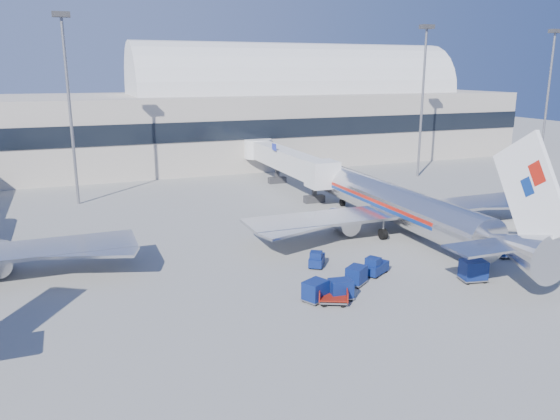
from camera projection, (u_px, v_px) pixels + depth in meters
name	position (u px, v px, depth m)	size (l,w,h in m)	color
ground	(331.00, 260.00, 47.73)	(260.00, 260.00, 0.00)	gray
terminal	(111.00, 123.00, 91.61)	(170.00, 28.15, 21.00)	#B2AA9E
airliner_main	(401.00, 206.00, 54.59)	(32.00, 37.26, 12.07)	silver
jetbridge_near	(283.00, 159.00, 77.24)	(4.40, 27.50, 6.25)	silver
mast_west	(67.00, 82.00, 64.12)	(2.00, 1.20, 22.60)	slate
mast_east	(424.00, 79.00, 81.68)	(2.00, 1.20, 22.60)	slate
mast_far_east	(550.00, 78.00, 90.46)	(2.00, 1.20, 22.60)	slate
barrier_near	(480.00, 228.00, 55.75)	(3.00, 0.55, 0.90)	#9E9E96
barrier_mid	(506.00, 225.00, 56.91)	(3.00, 0.55, 0.90)	#9E9E96
barrier_far	(530.00, 222.00, 58.07)	(3.00, 0.55, 0.90)	#9E9E96
tug_lead	(375.00, 266.00, 44.09)	(2.68, 2.27, 1.57)	#0A1A51
tug_right	(479.00, 252.00, 47.80)	(2.38, 1.71, 1.40)	#0A1A51
tug_left	(317.00, 259.00, 45.93)	(2.15, 2.46, 1.45)	#0A1A51
cart_train_a	(356.00, 275.00, 42.04)	(2.08, 1.99, 1.46)	#0A1A51
cart_train_b	(341.00, 289.00, 39.30)	(1.83, 1.48, 1.49)	#0A1A51
cart_train_c	(315.00, 290.00, 38.96)	(2.17, 1.98, 1.54)	#0A1A51
cart_solo_near	(473.00, 270.00, 42.65)	(2.20, 1.83, 1.72)	#0A1A51
cart_solo_far	(511.00, 247.00, 48.11)	(2.54, 2.31, 1.82)	#0A1A51
cart_open_red	(334.00, 299.00, 38.57)	(2.47, 2.17, 0.55)	slate
ramp_worker	(552.00, 269.00, 43.14)	(0.63, 0.42, 1.74)	#93D716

